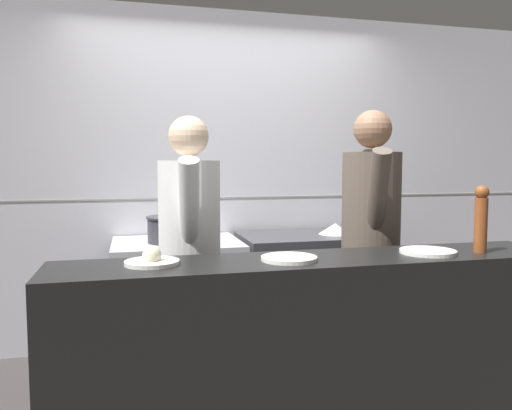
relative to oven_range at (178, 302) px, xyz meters
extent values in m
cube|color=silver|center=(0.45, 0.40, 0.86)|extent=(8.00, 0.06, 2.60)
cube|color=gray|center=(0.45, 0.37, 0.71)|extent=(8.00, 0.00, 0.01)
cube|color=#38383D|center=(0.00, 0.00, -0.02)|extent=(0.87, 0.70, 0.84)
cube|color=#B7BABF|center=(0.00, 0.00, 0.42)|extent=(0.88, 0.71, 0.04)
cube|color=#B7BABF|center=(0.00, -0.33, 0.04)|extent=(0.78, 0.03, 0.10)
cube|color=#38383D|center=(1.01, 0.00, 0.01)|extent=(1.06, 0.65, 0.89)
cube|color=black|center=(1.01, -0.30, -0.39)|extent=(1.04, 0.04, 0.10)
cube|color=black|center=(0.55, -1.32, 0.05)|extent=(2.48, 0.45, 0.98)
cylinder|color=#2D2D33|center=(-0.04, -0.03, 0.53)|extent=(0.33, 0.33, 0.18)
cylinder|color=#2D2D33|center=(-0.04, -0.03, 0.61)|extent=(0.35, 0.35, 0.01)
cone|color=#B7BABF|center=(1.18, -0.03, 0.49)|extent=(0.25, 0.25, 0.08)
cylinder|color=white|center=(-0.22, -1.28, 0.55)|extent=(0.24, 0.24, 0.02)
sphere|color=beige|center=(-0.22, -1.28, 0.58)|extent=(0.08, 0.08, 0.08)
cylinder|color=white|center=(0.39, -1.34, 0.55)|extent=(0.26, 0.26, 0.02)
cylinder|color=white|center=(1.11, -1.34, 0.55)|extent=(0.27, 0.27, 0.02)
cylinder|color=brown|center=(1.38, -1.38, 0.67)|extent=(0.06, 0.06, 0.27)
sphere|color=brown|center=(1.38, -1.38, 0.84)|extent=(0.07, 0.07, 0.07)
cube|color=black|center=(0.01, -0.74, -0.05)|extent=(0.31, 0.22, 0.79)
cylinder|color=white|center=(0.01, -0.74, 0.67)|extent=(0.38, 0.38, 0.65)
sphere|color=beige|center=(0.01, -0.74, 1.13)|extent=(0.22, 0.22, 0.22)
cylinder|color=white|center=(0.03, -0.54, 0.75)|extent=(0.14, 0.34, 0.54)
cylinder|color=white|center=(-0.02, -0.94, 0.75)|extent=(0.14, 0.34, 0.54)
cube|color=black|center=(1.12, -0.73, -0.03)|extent=(0.35, 0.28, 0.81)
cylinder|color=brown|center=(1.12, -0.73, 0.71)|extent=(0.45, 0.45, 0.67)
sphere|color=#8C664C|center=(1.12, -0.73, 1.19)|extent=(0.23, 0.23, 0.23)
cylinder|color=brown|center=(1.18, -0.53, 0.79)|extent=(0.20, 0.35, 0.56)
cylinder|color=brown|center=(1.05, -0.93, 0.79)|extent=(0.20, 0.35, 0.56)
camera|label=1|loc=(-0.30, -3.49, 0.98)|focal=35.00mm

